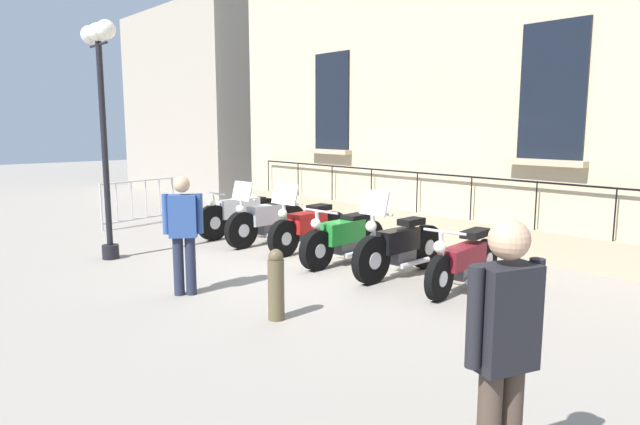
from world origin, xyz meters
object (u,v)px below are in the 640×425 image
(bollard, at_px, (276,284))
(motorcycle_white, at_px, (241,214))
(motorcycle_red, at_px, (309,227))
(crowd_barrier, at_px, (139,201))
(pedestrian_standing, at_px, (183,229))
(motorcycle_maroon, at_px, (464,262))
(motorcycle_green, at_px, (344,239))
(motorcycle_silver, at_px, (266,221))
(motorcycle_black, at_px, (399,248))
(lamppost, at_px, (101,94))
(pedestrian_walking, at_px, (504,347))

(bollard, bearing_deg, motorcycle_white, -118.88)
(motorcycle_red, xyz_separation_m, bollard, (2.66, 2.57, -0.01))
(bollard, bearing_deg, crowd_barrier, -101.65)
(pedestrian_standing, bearing_deg, motorcycle_maroon, 142.69)
(motorcycle_green, xyz_separation_m, crowd_barrier, (1.02, -5.75, 0.15))
(motorcycle_silver, distance_m, motorcycle_black, 3.26)
(motorcycle_green, distance_m, crowd_barrier, 5.84)
(lamppost, height_order, pedestrian_walking, lamppost)
(pedestrian_walking, bearing_deg, motorcycle_red, -120.93)
(lamppost, xyz_separation_m, crowd_barrier, (-1.78, -2.87, -2.22))
(motorcycle_black, relative_size, pedestrian_walking, 1.15)
(motorcycle_silver, bearing_deg, pedestrian_standing, 35.46)
(lamppost, bearing_deg, motorcycle_black, 125.61)
(motorcycle_maroon, distance_m, lamppost, 6.37)
(motorcycle_maroon, bearing_deg, motorcycle_silver, -86.45)
(bollard, bearing_deg, pedestrian_walking, 74.45)
(motorcycle_silver, xyz_separation_m, pedestrian_walking, (3.43, 7.10, 0.56))
(motorcycle_maroon, distance_m, bollard, 2.82)
(motorcycle_black, distance_m, pedestrian_walking, 5.26)
(motorcycle_white, xyz_separation_m, motorcycle_red, (-0.11, 2.07, -0.01))
(pedestrian_walking, bearing_deg, bollard, -105.55)
(motorcycle_white, distance_m, pedestrian_standing, 4.21)
(motorcycle_red, distance_m, pedestrian_walking, 7.10)
(motorcycle_white, height_order, crowd_barrier, crowd_barrier)
(motorcycle_white, xyz_separation_m, motorcycle_green, (0.05, 3.17, -0.03))
(motorcycle_silver, bearing_deg, motorcycle_green, 91.23)
(lamppost, distance_m, bollard, 4.96)
(motorcycle_red, bearing_deg, motorcycle_silver, -78.71)
(motorcycle_black, distance_m, pedestrian_standing, 3.21)
(motorcycle_black, relative_size, pedestrian_standing, 1.26)
(motorcycle_white, bearing_deg, motorcycle_maroon, 91.80)
(motorcycle_red, bearing_deg, motorcycle_white, -87.08)
(motorcycle_white, height_order, pedestrian_standing, pedestrian_standing)
(motorcycle_green, xyz_separation_m, lamppost, (2.80, -2.88, 2.37))
(motorcycle_red, relative_size, crowd_barrier, 1.01)
(motorcycle_maroon, xyz_separation_m, pedestrian_standing, (3.06, -2.33, 0.51))
(pedestrian_walking, bearing_deg, pedestrian_standing, -97.18)
(motorcycle_red, height_order, pedestrian_walking, pedestrian_walking)
(motorcycle_white, bearing_deg, pedestrian_walking, 66.54)
(lamppost, relative_size, pedestrian_walking, 2.24)
(motorcycle_red, relative_size, motorcycle_maroon, 0.98)
(motorcycle_green, relative_size, bollard, 2.31)
(motorcycle_green, xyz_separation_m, pedestrian_standing, (2.84, -0.13, 0.49))
(motorcycle_white, distance_m, motorcycle_black, 4.30)
(motorcycle_white, distance_m, lamppost, 3.70)
(crowd_barrier, relative_size, pedestrian_standing, 1.21)
(motorcycle_maroon, bearing_deg, motorcycle_white, -88.20)
(motorcycle_silver, xyz_separation_m, pedestrian_standing, (2.79, 1.99, 0.47))
(motorcycle_green, relative_size, pedestrian_walking, 1.12)
(motorcycle_maroon, height_order, lamppost, lamppost)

